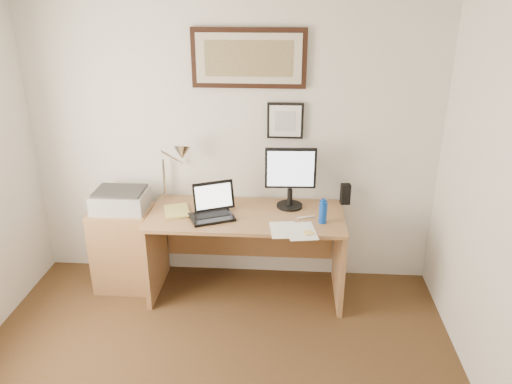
# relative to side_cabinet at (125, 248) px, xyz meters

# --- Properties ---
(wall_back) EXTENTS (3.50, 0.02, 2.50)m
(wall_back) POSITION_rel_side_cabinet_xyz_m (0.92, 0.32, 0.89)
(wall_back) COLOR silver
(wall_back) RESTS_ON ground
(side_cabinet) EXTENTS (0.50, 0.40, 0.73)m
(side_cabinet) POSITION_rel_side_cabinet_xyz_m (0.00, 0.00, 0.00)
(side_cabinet) COLOR #92653D
(side_cabinet) RESTS_ON floor
(water_bottle) EXTENTS (0.06, 0.06, 0.18)m
(water_bottle) POSITION_rel_side_cabinet_xyz_m (1.69, -0.17, 0.48)
(water_bottle) COLOR #0D3EAB
(water_bottle) RESTS_ON desk
(bottle_cap) EXTENTS (0.03, 0.03, 0.02)m
(bottle_cap) POSITION_rel_side_cabinet_xyz_m (1.69, -0.17, 0.58)
(bottle_cap) COLOR #0D3EAB
(bottle_cap) RESTS_ON water_bottle
(speaker) EXTENTS (0.09, 0.08, 0.18)m
(speaker) POSITION_rel_side_cabinet_xyz_m (1.90, 0.22, 0.47)
(speaker) COLOR black
(speaker) RESTS_ON desk
(paper_sheet_a) EXTENTS (0.23, 0.31, 0.00)m
(paper_sheet_a) POSITION_rel_side_cabinet_xyz_m (1.38, -0.32, 0.39)
(paper_sheet_a) COLOR white
(paper_sheet_a) RESTS_ON desk
(paper_sheet_b) EXTENTS (0.26, 0.34, 0.00)m
(paper_sheet_b) POSITION_rel_side_cabinet_xyz_m (1.52, -0.33, 0.39)
(paper_sheet_b) COLOR white
(paper_sheet_b) RESTS_ON desk
(sticky_pad) EXTENTS (0.10, 0.10, 0.01)m
(sticky_pad) POSITION_rel_side_cabinet_xyz_m (1.57, -0.37, 0.39)
(sticky_pad) COLOR #EED571
(sticky_pad) RESTS_ON desk
(marker_pen) EXTENTS (0.14, 0.06, 0.02)m
(marker_pen) POSITION_rel_side_cabinet_xyz_m (1.56, -0.09, 0.39)
(marker_pen) COLOR white
(marker_pen) RESTS_ON desk
(book) EXTENTS (0.27, 0.31, 0.02)m
(book) POSITION_rel_side_cabinet_xyz_m (0.40, -0.09, 0.40)
(book) COLOR #D1C462
(book) RESTS_ON desk
(desk) EXTENTS (1.60, 0.70, 0.75)m
(desk) POSITION_rel_side_cabinet_xyz_m (1.07, 0.04, 0.15)
(desk) COLOR #92653D
(desk) RESTS_ON floor
(laptop) EXTENTS (0.41, 0.42, 0.26)m
(laptop) POSITION_rel_side_cabinet_xyz_m (0.80, -0.10, 0.44)
(laptop) COLOR black
(laptop) RESTS_ON desk
(lcd_monitor) EXTENTS (0.42, 0.22, 0.52)m
(lcd_monitor) POSITION_rel_side_cabinet_xyz_m (1.42, 0.11, 0.68)
(lcd_monitor) COLOR black
(lcd_monitor) RESTS_ON desk
(printer) EXTENTS (0.44, 0.34, 0.18)m
(printer) POSITION_rel_side_cabinet_xyz_m (0.00, 0.01, 0.45)
(printer) COLOR #A7A8AA
(printer) RESTS_ON side_cabinet
(desk_lamp) EXTENTS (0.29, 0.27, 0.53)m
(desk_lamp) POSITION_rel_side_cabinet_xyz_m (0.51, 0.13, 0.82)
(desk_lamp) COLOR white
(desk_lamp) RESTS_ON desk
(picture_large) EXTENTS (0.92, 0.04, 0.47)m
(picture_large) POSITION_rel_side_cabinet_xyz_m (1.07, 0.29, 1.59)
(picture_large) COLOR black
(picture_large) RESTS_ON wall_back
(picture_small) EXTENTS (0.30, 0.03, 0.30)m
(picture_small) POSITION_rel_side_cabinet_xyz_m (1.37, 0.29, 1.09)
(picture_small) COLOR black
(picture_small) RESTS_ON wall_back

